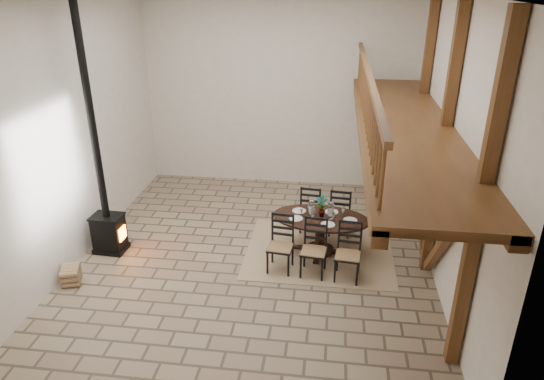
# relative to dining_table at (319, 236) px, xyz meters

# --- Properties ---
(ground) EXTENTS (8.00, 8.00, 0.00)m
(ground) POSITION_rel_dining_table_xyz_m (-1.29, -0.23, -0.43)
(ground) COLOR gray
(ground) RESTS_ON ground
(room_shell) EXTENTS (7.02, 8.02, 5.01)m
(room_shell) POSITION_rel_dining_table_xyz_m (-0.10, -0.23, 2.58)
(room_shell) COLOR white
(room_shell) RESTS_ON ground
(rug) EXTENTS (3.00, 2.50, 0.02)m
(rug) POSITION_rel_dining_table_xyz_m (0.01, 0.12, -0.42)
(rug) COLOR tan
(rug) RESTS_ON ground
(dining_table) EXTENTS (2.06, 2.30, 1.25)m
(dining_table) POSITION_rel_dining_table_xyz_m (0.00, 0.00, 0.00)
(dining_table) COLOR black
(dining_table) RESTS_ON ground
(wood_stove) EXTENTS (0.65, 0.51, 5.00)m
(wood_stove) POSITION_rel_dining_table_xyz_m (-4.30, -0.39, 0.70)
(wood_stove) COLOR black
(wood_stove) RESTS_ON ground
(log_basket) EXTENTS (0.57, 0.57, 0.47)m
(log_basket) POSITION_rel_dining_table_xyz_m (-4.30, -0.29, -0.23)
(log_basket) COLOR brown
(log_basket) RESTS_ON ground
(log_stack) EXTENTS (0.44, 0.51, 0.32)m
(log_stack) POSITION_rel_dining_table_xyz_m (-4.54, -1.59, -0.27)
(log_stack) COLOR tan
(log_stack) RESTS_ON ground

